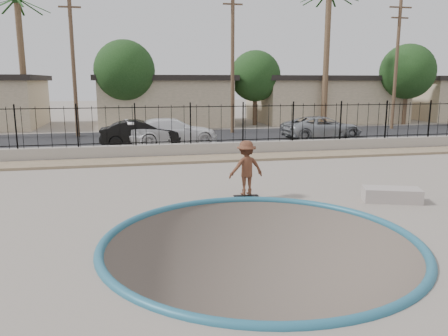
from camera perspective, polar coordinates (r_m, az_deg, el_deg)
ground at (r=22.34m, az=-4.88°, el=-0.53°), size 120.00×120.00×2.20m
bowl_pit at (r=9.74m, az=4.75°, el=-9.56°), size 6.84×6.84×1.80m
coping_ring at (r=9.74m, az=4.75°, el=-9.56°), size 7.04×7.04×0.20m
rock_strip at (r=19.39m, az=-3.90°, el=1.15°), size 42.00×1.60×0.11m
retaining_wall at (r=20.43m, az=-4.35°, el=2.36°), size 42.00×0.45×0.60m
fence at (r=20.28m, az=-4.40°, el=5.71°), size 40.00×0.04×1.80m
street at (r=27.06m, az=-6.24°, el=3.92°), size 90.00×8.00×0.04m
house_center at (r=36.33m, az=-7.85°, el=8.85°), size 10.60×8.60×3.90m
house_east at (r=39.88m, az=12.89°, el=8.88°), size 12.60×8.60×3.90m
palm_mid at (r=34.65m, az=-25.13°, el=15.61°), size 2.30×2.30×9.30m
palm_right at (r=35.14m, az=13.39°, el=17.32°), size 2.30×2.30×10.30m
utility_pole_left at (r=28.93m, az=-19.11°, el=13.15°), size 1.70×0.24×9.00m
utility_pole_mid at (r=29.50m, az=1.13°, el=14.20°), size 1.70×0.24×9.50m
utility_pole_right at (r=34.26m, az=21.59°, el=12.60°), size 1.70×0.24×9.00m
street_tree_left at (r=32.72m, az=-12.86°, el=12.29°), size 4.32×4.32×6.36m
street_tree_mid at (r=35.06m, az=4.11°, el=11.88°), size 3.96×3.96×5.83m
street_tree_right at (r=38.40m, az=22.85°, el=11.52°), size 4.32×4.32×6.36m
skater at (r=13.06m, az=2.91°, el=-0.40°), size 1.12×0.73×1.63m
skateboard at (r=13.23m, az=2.88°, el=-3.64°), size 0.76×0.24×0.06m
concrete_ledge at (r=13.66m, az=21.05°, el=-3.28°), size 1.74×1.20×0.40m
car_b at (r=23.75m, az=-10.89°, el=4.48°), size 4.18×1.46×1.38m
car_c at (r=24.07m, az=-6.75°, el=4.76°), size 5.13×2.50×1.44m
car_d at (r=27.03m, az=12.71°, el=5.18°), size 5.07×2.71×1.35m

